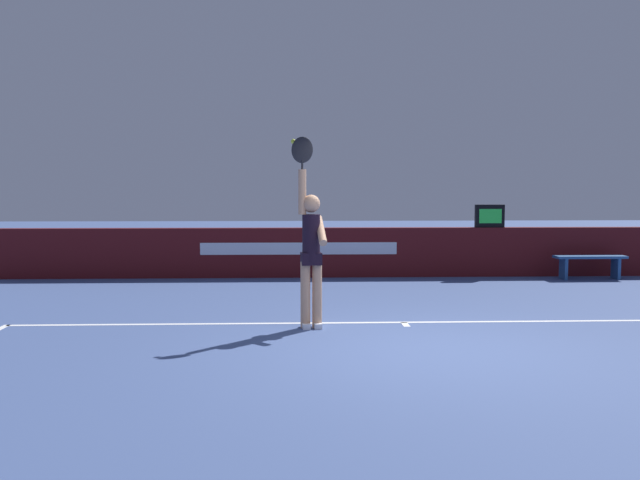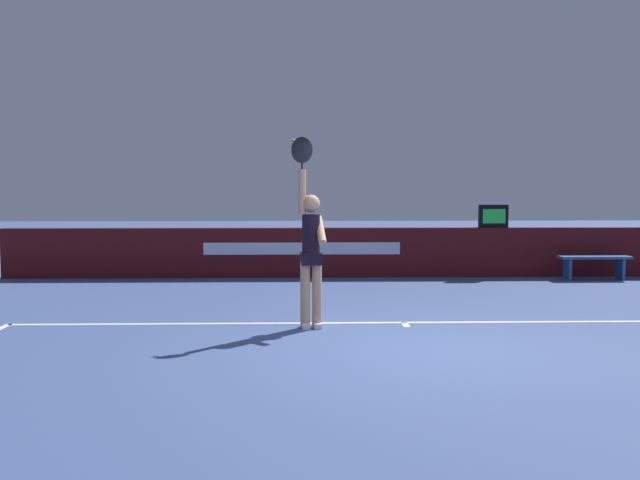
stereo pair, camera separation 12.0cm
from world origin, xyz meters
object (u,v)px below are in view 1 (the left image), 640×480
Objects in this scene: tennis_player at (311,249)px; tennis_ball at (293,141)px; speed_display at (490,216)px; courtside_bench_near at (590,261)px.

tennis_ball is at bearing 166.88° from tennis_player.
tennis_player is at bearing -126.31° from speed_display.
tennis_player reaches higher than tennis_ball.
tennis_ball reaches higher than courtside_bench_near.
speed_display is 6.68m from tennis_ball.
courtside_bench_near is (5.95, 4.61, -2.08)m from tennis_ball.
tennis_ball is (-0.23, 0.05, 1.40)m from tennis_player.
courtside_bench_near is at bearing 39.15° from tennis_player.
speed_display is 0.24× the size of tennis_player.
tennis_player is 7.42m from courtside_bench_near.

